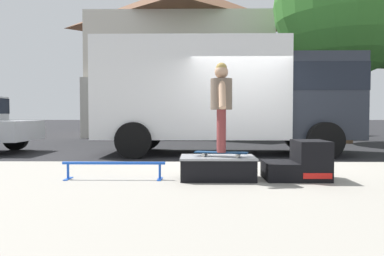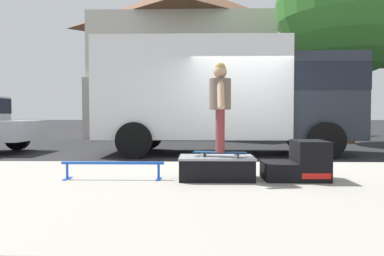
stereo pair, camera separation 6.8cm
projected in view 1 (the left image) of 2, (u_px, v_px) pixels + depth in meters
ground_plane at (248, 164)px, 7.92m from camera, size 140.00×140.00×0.00m
sidewalk_slab at (278, 190)px, 4.92m from camera, size 50.00×5.00×0.12m
skate_box at (218, 167)px, 5.42m from camera, size 1.10×0.67×0.34m
kicker_ramp at (301, 163)px, 5.40m from camera, size 0.91×0.65×0.58m
grind_rail at (114, 166)px, 5.40m from camera, size 1.52×0.28×0.26m
skateboard at (221, 153)px, 5.39m from camera, size 0.81×0.38×0.07m
skater_kid at (221, 100)px, 5.36m from camera, size 0.32×0.67×1.31m
box_truck at (226, 92)px, 10.07m from camera, size 6.91×2.63×3.05m
street_tree_main at (356, 8)px, 13.71m from camera, size 6.00×5.45×7.99m
house_behind at (182, 59)px, 20.67m from camera, size 9.54×8.22×8.40m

